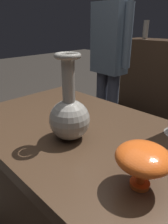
% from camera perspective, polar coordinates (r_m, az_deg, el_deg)
% --- Properties ---
extents(display_plinth, '(1.20, 0.64, 0.80)m').
position_cam_1_polar(display_plinth, '(1.03, 3.17, -26.10)').
color(display_plinth, '#422D1E').
rests_on(display_plinth, ground_plane).
extents(vase_centerpiece, '(0.15, 0.15, 0.30)m').
position_cam_1_polar(vase_centerpiece, '(0.72, -4.09, -0.74)').
color(vase_centerpiece, gray).
rests_on(vase_centerpiece, display_plinth).
extents(vase_right_accent, '(0.14, 0.14, 0.12)m').
position_cam_1_polar(vase_right_accent, '(0.53, 16.20, -12.38)').
color(vase_right_accent, '#E55B1E').
rests_on(vase_right_accent, display_plinth).
extents(shelf_vase_far_left, '(0.08, 0.08, 0.23)m').
position_cam_1_polar(shelf_vase_far_left, '(3.02, 16.81, 21.08)').
color(shelf_vase_far_left, gray).
rests_on(shelf_vase_far_left, back_display_shelf).
extents(visitor_near_left, '(0.47, 0.21, 1.53)m').
position_cam_1_polar(visitor_near_left, '(1.97, 6.96, 14.90)').
color(visitor_near_left, '#333847').
rests_on(visitor_near_left, ground_plane).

